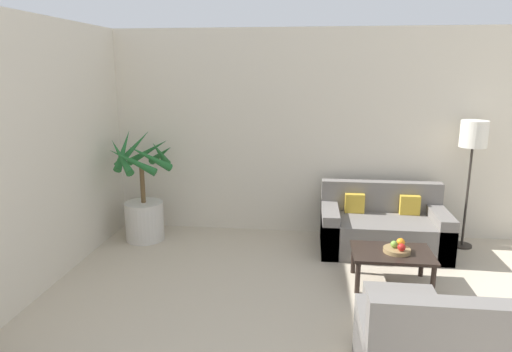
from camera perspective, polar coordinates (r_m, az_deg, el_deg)
name	(u,v)px	position (r m, az deg, el deg)	size (l,w,h in m)	color
wall_back	(370,135)	(6.13, 14.10, 5.02)	(8.38, 0.06, 2.70)	beige
potted_palm	(144,202)	(6.07, -13.86, -3.16)	(0.87, 0.87, 1.44)	beige
sofa_loveseat	(383,229)	(5.84, 15.55, -6.36)	(1.50, 0.84, 0.80)	slate
floor_lamp	(473,141)	(6.06, 25.51, 3.98)	(0.31, 0.31, 1.59)	#2D2823
coffee_table	(392,256)	(4.95, 16.62, -9.59)	(0.81, 0.57, 0.36)	black
fruit_bowl	(397,250)	(4.93, 17.19, -8.85)	(0.27, 0.27, 0.04)	#997A4C
apple_red	(402,247)	(4.85, 17.73, -8.48)	(0.08, 0.08, 0.08)	red
apple_green	(394,244)	(4.91, 16.88, -8.16)	(0.07, 0.07, 0.07)	olive
orange_fruit	(401,242)	(4.97, 17.63, -7.90)	(0.09, 0.09, 0.09)	orange
ottoman	(401,313)	(4.21, 17.64, -16.05)	(0.59, 0.46, 0.34)	slate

